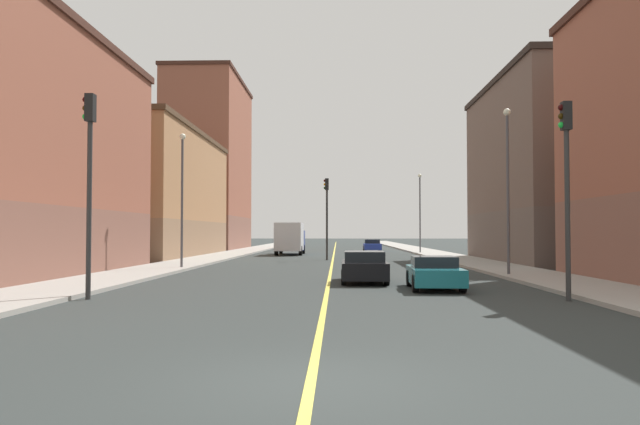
% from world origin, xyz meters
% --- Properties ---
extents(ground_plane, '(400.00, 400.00, 0.00)m').
position_xyz_m(ground_plane, '(0.00, 0.00, 0.00)').
color(ground_plane, '#2D3332').
rests_on(ground_plane, ground).
extents(sidewalk_left, '(3.69, 168.00, 0.15)m').
position_xyz_m(sidewalk_left, '(9.89, 49.00, 0.07)').
color(sidewalk_left, '#9E9B93').
rests_on(sidewalk_left, ground).
extents(sidewalk_right, '(3.69, 168.00, 0.15)m').
position_xyz_m(sidewalk_right, '(-9.89, 49.00, 0.07)').
color(sidewalk_right, '#9E9B93').
rests_on(sidewalk_right, ground).
extents(lane_center_stripe, '(0.16, 154.00, 0.01)m').
position_xyz_m(lane_center_stripe, '(0.00, 49.00, 0.01)').
color(lane_center_stripe, '#E5D14C').
rests_on(lane_center_stripe, ground).
extents(building_left_mid, '(8.43, 18.14, 13.27)m').
position_xyz_m(building_left_mid, '(15.80, 35.40, 6.65)').
color(building_left_mid, brown).
rests_on(building_left_mid, ground).
extents(building_right_midblock, '(8.43, 23.98, 11.14)m').
position_xyz_m(building_right_midblock, '(-15.80, 44.62, 5.58)').
color(building_right_midblock, '#8F6B4F').
rests_on(building_right_midblock, ground).
extents(building_right_distant, '(8.43, 17.97, 21.39)m').
position_xyz_m(building_right_distant, '(-15.80, 66.60, 10.71)').
color(building_right_distant, brown).
rests_on(building_right_distant, ground).
extents(traffic_light_left_near, '(0.40, 0.32, 6.31)m').
position_xyz_m(traffic_light_left_near, '(7.63, 10.50, 4.06)').
color(traffic_light_left_near, '#2D2D2D').
rests_on(traffic_light_left_near, ground).
extents(traffic_light_right_near, '(0.40, 0.32, 6.66)m').
position_xyz_m(traffic_light_right_near, '(-7.66, 10.50, 4.26)').
color(traffic_light_right_near, '#2D2D2D').
rests_on(traffic_light_right_near, ground).
extents(traffic_light_median_far, '(0.40, 0.32, 6.37)m').
position_xyz_m(traffic_light_median_far, '(-0.47, 38.18, 4.09)').
color(traffic_light_median_far, '#2D2D2D').
rests_on(traffic_light_median_far, ground).
extents(street_lamp_left_near, '(0.36, 0.36, 8.04)m').
position_xyz_m(street_lamp_left_near, '(8.65, 20.70, 4.95)').
color(street_lamp_left_near, '#4C4C51').
rests_on(street_lamp_left_near, ground).
extents(street_lamp_right_near, '(0.36, 0.36, 7.77)m').
position_xyz_m(street_lamp_right_near, '(-8.65, 25.95, 4.81)').
color(street_lamp_right_near, '#4C4C51').
rests_on(street_lamp_right_near, ground).
extents(street_lamp_left_far, '(0.36, 0.36, 7.89)m').
position_xyz_m(street_lamp_left_far, '(8.65, 51.94, 4.87)').
color(street_lamp_left_far, '#4C4C51').
rests_on(street_lamp_left_far, ground).
extents(car_teal, '(2.00, 4.06, 1.25)m').
position_xyz_m(car_teal, '(4.06, 14.30, 0.61)').
color(car_teal, '#196670').
rests_on(car_teal, ground).
extents(car_black, '(2.01, 4.50, 1.35)m').
position_xyz_m(car_black, '(1.53, 17.33, 0.67)').
color(car_black, black).
rests_on(car_black, ground).
extents(car_blue, '(1.96, 4.00, 1.36)m').
position_xyz_m(car_blue, '(4.25, 58.96, 0.66)').
color(car_blue, '#23389E').
rests_on(car_blue, ground).
extents(box_truck, '(2.55, 7.43, 3.05)m').
position_xyz_m(box_truck, '(-4.19, 49.25, 1.62)').
color(box_truck, navy).
rests_on(box_truck, ground).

